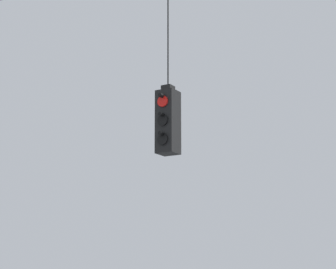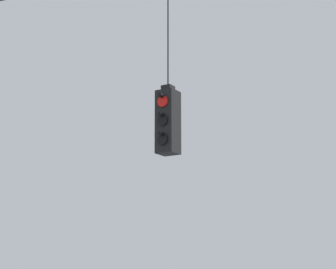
% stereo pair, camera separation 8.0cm
% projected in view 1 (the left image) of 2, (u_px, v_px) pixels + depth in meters
% --- Properties ---
extents(traffic_light_near_right_pole, '(0.34, 0.46, 3.66)m').
position_uv_depth(traffic_light_near_right_pole, '(168.00, 120.00, 11.44)').
color(traffic_light_near_right_pole, black).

